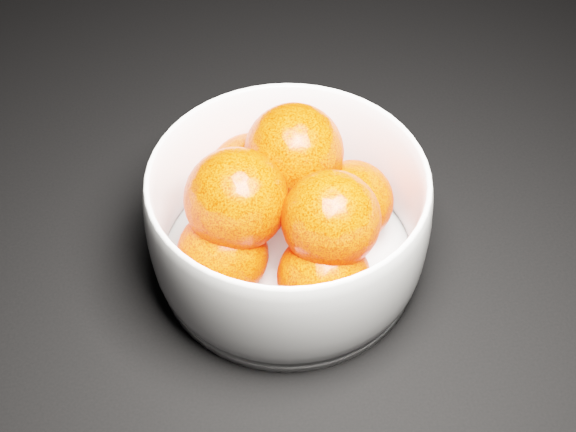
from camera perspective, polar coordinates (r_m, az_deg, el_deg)
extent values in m
cube|color=black|center=(0.76, -12.24, 6.75)|extent=(3.00, 3.00, 0.00)
cylinder|color=white|center=(0.62, 0.00, -3.09)|extent=(0.19, 0.19, 0.01)
sphere|color=#FF2B06|center=(0.61, 4.56, 1.05)|extent=(0.06, 0.06, 0.06)
sphere|color=#FF2B06|center=(0.62, -2.53, 2.66)|extent=(0.07, 0.07, 0.07)
sphere|color=#FF2B06|center=(0.57, -4.66, -2.69)|extent=(0.07, 0.07, 0.07)
sphere|color=#FF2B06|center=(0.56, 2.56, -4.36)|extent=(0.07, 0.07, 0.07)
sphere|color=#FF2B06|center=(0.59, 0.43, 4.54)|extent=(0.07, 0.07, 0.07)
sphere|color=#FF2B06|center=(0.55, -3.70, 1.19)|extent=(0.07, 0.07, 0.07)
sphere|color=#FF2B06|center=(0.54, 3.08, -0.25)|extent=(0.07, 0.07, 0.07)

